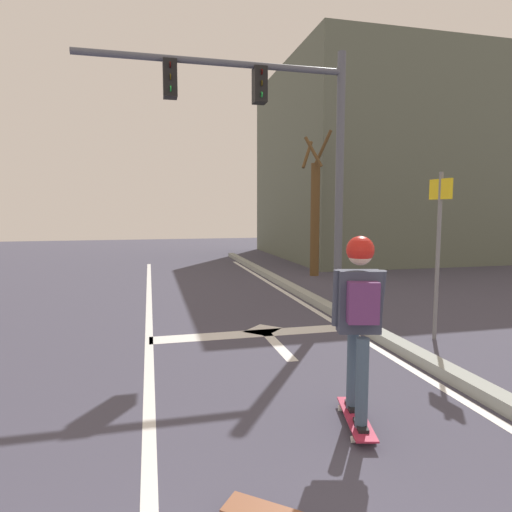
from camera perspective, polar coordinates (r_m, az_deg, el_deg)
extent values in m
cube|color=silver|center=(6.60, -13.75, -11.43)|extent=(0.12, 20.00, 0.01)
cube|color=silver|center=(7.30, 12.29, -9.71)|extent=(0.12, 20.00, 0.01)
cube|color=silver|center=(7.09, -0.04, -10.04)|extent=(3.31, 0.40, 0.01)
cube|color=silver|center=(6.50, 2.84, -11.53)|extent=(0.16, 1.40, 0.01)
cube|color=silver|center=(7.29, 0.91, -9.59)|extent=(0.71, 0.71, 0.01)
cube|color=#939A95|center=(7.39, 14.07, -9.01)|extent=(0.24, 24.00, 0.14)
cube|color=#A8233F|center=(4.34, 12.90, -19.83)|extent=(0.39, 0.88, 0.02)
cube|color=#B2B2B7|center=(4.61, 12.06, -18.43)|extent=(0.16, 0.09, 0.01)
cylinder|color=silver|center=(4.61, 10.88, -18.90)|extent=(0.04, 0.06, 0.06)
cylinder|color=silver|center=(4.64, 13.21, -18.76)|extent=(0.04, 0.06, 0.06)
cube|color=#B2B2B7|center=(4.10, 13.85, -21.76)|extent=(0.16, 0.09, 0.01)
cylinder|color=silver|center=(4.09, 12.49, -22.30)|extent=(0.04, 0.06, 0.06)
cylinder|color=silver|center=(4.13, 15.16, -22.08)|extent=(0.04, 0.06, 0.06)
cylinder|color=#3F546A|center=(4.35, 12.48, -13.99)|extent=(0.11, 0.11, 0.79)
cube|color=black|center=(4.50, 12.36, -18.56)|extent=(0.15, 0.25, 0.03)
cylinder|color=#3F546A|center=(4.02, 13.63, -15.77)|extent=(0.11, 0.11, 0.79)
cube|color=black|center=(4.17, 13.50, -20.64)|extent=(0.15, 0.25, 0.03)
cube|color=#3B4053|center=(4.00, 13.26, -5.78)|extent=(0.40, 0.26, 0.56)
cylinder|color=#3B4053|center=(3.98, 10.43, -5.39)|extent=(0.07, 0.09, 0.51)
cylinder|color=#3B4053|center=(4.07, 15.85, -5.28)|extent=(0.07, 0.14, 0.51)
sphere|color=beige|center=(3.93, 13.41, 0.38)|extent=(0.22, 0.22, 0.22)
sphere|color=red|center=(3.93, 13.42, 0.78)|extent=(0.25, 0.25, 0.25)
cube|color=#622F66|center=(3.86, 13.73, -5.91)|extent=(0.29, 0.20, 0.36)
cube|color=#B2B2B7|center=(3.22, -1.55, -30.03)|extent=(0.14, 0.16, 0.01)
cylinder|color=black|center=(3.31, -0.66, -29.62)|extent=(0.07, 0.06, 0.06)
cylinder|color=#555965|center=(8.93, 10.80, 9.32)|extent=(0.16, 0.16, 4.99)
cylinder|color=#555965|center=(8.63, -5.27, 23.83)|extent=(4.89, 0.12, 0.12)
cube|color=black|center=(8.68, 0.48, 21.32)|extent=(0.24, 0.28, 0.64)
cylinder|color=#3A0605|center=(8.60, 0.74, 22.87)|extent=(0.02, 0.10, 0.10)
cylinder|color=#3C3106|center=(8.54, 0.74, 21.58)|extent=(0.02, 0.10, 0.10)
cylinder|color=green|center=(8.49, 0.74, 20.28)|extent=(0.02, 0.10, 0.10)
cube|color=black|center=(8.45, -11.14, 21.65)|extent=(0.24, 0.28, 0.64)
cylinder|color=#3A0605|center=(8.36, -11.12, 23.25)|extent=(0.02, 0.10, 0.10)
cylinder|color=#3C3106|center=(8.30, -11.09, 21.93)|extent=(0.02, 0.10, 0.10)
cylinder|color=green|center=(8.25, -11.06, 20.60)|extent=(0.02, 0.10, 0.10)
cylinder|color=slate|center=(7.09, 22.59, -0.14)|extent=(0.06, 0.06, 2.52)
cube|color=yellow|center=(7.06, 22.92, 8.03)|extent=(0.08, 0.44, 0.30)
cylinder|color=brown|center=(13.18, 7.68, 4.66)|extent=(0.27, 0.27, 3.33)
cylinder|color=brown|center=(13.54, 8.54, 13.39)|extent=(0.48, 0.64, 1.17)
cylinder|color=brown|center=(13.44, 6.70, 12.97)|extent=(0.46, 0.37, 0.83)
cylinder|color=brown|center=(12.99, 7.48, 13.30)|extent=(0.51, 0.40, 0.89)
cube|color=#5D6555|center=(20.39, 19.03, 10.99)|extent=(11.26, 8.49, 7.70)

